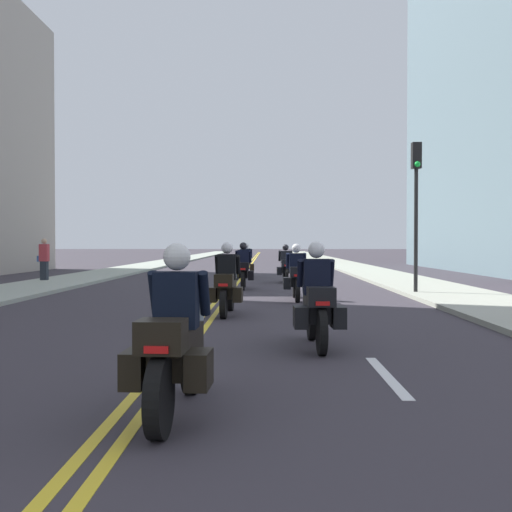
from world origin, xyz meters
name	(u,v)px	position (x,y,z in m)	size (l,w,h in m)	color
ground_plane	(249,265)	(0.00, 48.00, 0.00)	(264.00, 264.00, 0.00)	#363138
sidewalk_left	(158,264)	(-6.98, 48.00, 0.06)	(2.96, 144.00, 0.12)	#9BA395
sidewalk_right	(342,264)	(6.98, 48.00, 0.06)	(2.96, 144.00, 0.12)	#9FA291
centreline_yellow_inner	(248,265)	(-0.12, 48.00, 0.00)	(0.12, 132.00, 0.01)	yellow
centreline_yellow_outer	(251,265)	(0.12, 48.00, 0.00)	(0.12, 132.00, 0.01)	yellow
lane_dashes_white	(298,279)	(2.75, 29.00, 0.00)	(0.14, 56.40, 0.01)	silver
motorcycle_0	(175,347)	(0.44, 6.19, 0.65)	(0.78, 2.26, 1.62)	black
motorcycle_1	(317,304)	(2.07, 10.01, 0.68)	(0.77, 2.13, 1.64)	black
motorcycle_2	(227,286)	(0.40, 14.45, 0.66)	(0.78, 2.23, 1.64)	black
motorcycle_3	(296,277)	(2.14, 18.16, 0.66)	(0.76, 2.22, 1.61)	black
motorcycle_4	(243,270)	(0.47, 22.56, 0.66)	(0.76, 2.16, 1.66)	black
motorcycle_5	(286,267)	(2.08, 26.18, 0.66)	(0.77, 2.12, 1.58)	black
motorcycle_6	(246,264)	(0.32, 30.15, 0.65)	(0.77, 2.14, 1.64)	black
traffic_light_near	(416,191)	(5.90, 19.82, 3.24)	(0.28, 0.38, 4.72)	black
pedestrian_1	(44,260)	(-7.78, 25.81, 0.94)	(0.50, 0.27, 1.82)	#232931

